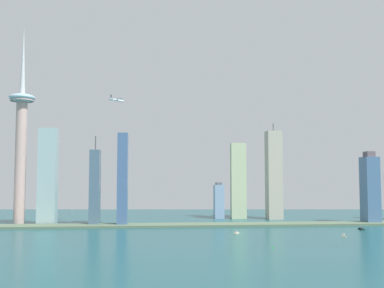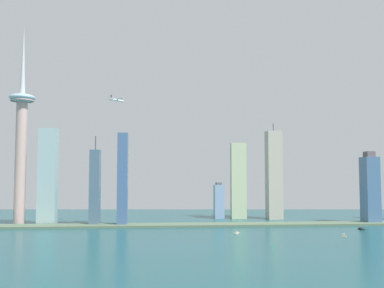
{
  "view_description": "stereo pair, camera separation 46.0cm",
  "coord_description": "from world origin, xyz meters",
  "views": [
    {
      "loc": [
        -55.57,
        -179.18,
        71.07
      ],
      "look_at": [
        0.03,
        467.26,
        118.54
      ],
      "focal_mm": 42.46,
      "sensor_mm": 36.0,
      "label": 1
    },
    {
      "loc": [
        -55.11,
        -179.22,
        71.07
      ],
      "look_at": [
        0.03,
        467.26,
        118.54
      ],
      "focal_mm": 42.46,
      "sensor_mm": 36.0,
      "label": 2
    }
  ],
  "objects": [
    {
      "name": "boat_0",
      "position": [
        170.61,
        347.9,
        1.57
      ],
      "size": [
        6.35,
        4.92,
        4.38
      ],
      "rotation": [
        0.0,
        0.0,
        2.59
      ],
      "color": "beige",
      "rests_on": "ground"
    },
    {
      "name": "channel_buoy_0",
      "position": [
        64.37,
        272.74,
        0.88
      ],
      "size": [
        1.61,
        1.61,
        1.76
      ],
      "primitive_type": "cone",
      "color": "green",
      "rests_on": "ground"
    },
    {
      "name": "skyscraper_7",
      "position": [
        91.43,
        595.79,
        65.03
      ],
      "size": [
        26.06,
        13.2,
        130.06
      ],
      "color": "beige",
      "rests_on": "ground"
    },
    {
      "name": "skyscraper_3",
      "position": [
        -141.03,
        502.97,
        55.76
      ],
      "size": [
        14.56,
        22.47,
        132.2
      ],
      "color": "#496479",
      "rests_on": "ground"
    },
    {
      "name": "skyscraper_2",
      "position": [
        -213.47,
        521.32,
        72.39
      ],
      "size": [
        26.63,
        22.37,
        144.77
      ],
      "color": "#9AB7BB",
      "rests_on": "ground"
    },
    {
      "name": "skyscraper_5",
      "position": [
        58.49,
        604.97,
        29.56
      ],
      "size": [
        16.05,
        24.31,
        61.75
      ],
      "color": "#88A3C6",
      "rests_on": "ground"
    },
    {
      "name": "boat_2",
      "position": [
        49.72,
        391.19,
        1.1
      ],
      "size": [
        8.63,
        10.28,
        3.01
      ],
      "rotation": [
        0.0,
        0.0,
        4.1
      ],
      "color": "beige",
      "rests_on": "ground"
    },
    {
      "name": "skyscraper_6",
      "position": [
        -100.08,
        496.74,
        67.99
      ],
      "size": [
        14.8,
        23.96,
        135.97
      ],
      "color": "#446390",
      "rests_on": "ground"
    },
    {
      "name": "skyscraper_1",
      "position": [
        278.7,
        497.54,
        52.73
      ],
      "size": [
        21.52,
        26.93,
        110.8
      ],
      "color": "#476A91",
      "rests_on": "ground"
    },
    {
      "name": "boat_1",
      "position": [
        225.82,
        418.85,
        1.24
      ],
      "size": [
        5.08,
        15.2,
        8.86
      ],
      "rotation": [
        0.0,
        0.0,
        1.49
      ],
      "color": "black",
      "rests_on": "ground"
    },
    {
      "name": "observation_tower",
      "position": [
        -257.18,
        531.76,
        136.7
      ],
      "size": [
        38.93,
        38.93,
        305.32
      ],
      "color": "#C3A199",
      "rests_on": "ground"
    },
    {
      "name": "airplane",
      "position": [
        -111.39,
        515.17,
        188.99
      ],
      "size": [
        24.9,
        24.68,
        8.03
      ],
      "rotation": [
        0.0,
        0.0,
        0.86
      ],
      "color": "white"
    },
    {
      "name": "waterfront_pier",
      "position": [
        0.0,
        486.63,
        1.53
      ],
      "size": [
        920.14,
        42.75,
        3.06
      ],
      "primitive_type": "cube",
      "color": "#576D55",
      "rests_on": "ground"
    },
    {
      "name": "skyscraper_4",
      "position": [
        150.77,
        583.84,
        74.98
      ],
      "size": [
        24.67,
        26.26,
        163.28
      ],
      "color": "#B9B19F",
      "rests_on": "ground"
    }
  ]
}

